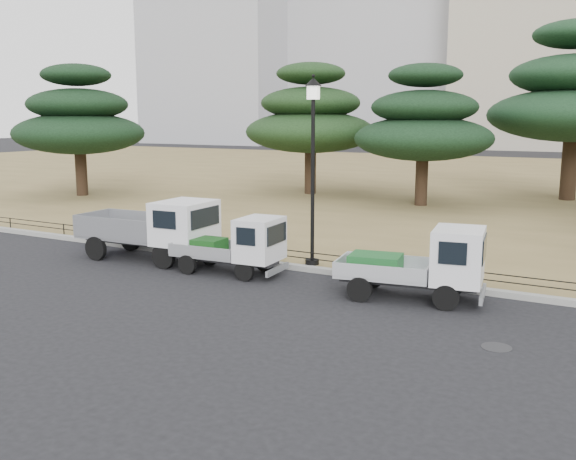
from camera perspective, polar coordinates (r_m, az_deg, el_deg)
The scene contains 14 objects.
ground at distance 16.90m, azimuth -3.32°, elevation -5.38°, with size 220.00×220.00×0.00m, color black.
lawn at distance 45.40m, azimuth 17.90°, elevation 4.00°, with size 120.00×56.00×0.15m, color olive.
curb at distance 19.05m, azimuth 0.88°, elevation -3.34°, with size 120.00×0.25×0.16m, color gray.
truck_large at distance 20.59m, azimuth -11.86°, elevation 0.32°, with size 4.56×2.00×1.96m.
truck_kei_front at distance 18.49m, azimuth -4.69°, elevation -1.37°, with size 3.28×1.58×1.69m.
truck_kei_rear at distance 16.15m, azimuth 11.77°, elevation -2.94°, with size 3.71×2.01×1.85m.
street_lamp at distance 18.66m, azimuth 2.23°, elevation 7.99°, with size 0.49×0.49×5.43m.
pipe_fence at distance 19.10m, azimuth 1.10°, elevation -2.20°, with size 38.00×0.04×0.40m.
tarp_pile at distance 24.33m, azimuth -15.47°, elevation 0.36°, with size 1.74×1.48×1.00m.
manhole at distance 13.50m, azimuth 18.05°, elevation -9.88°, with size 0.60×0.60×0.01m, color #2D2D30.
pine_west_far at distance 37.41m, azimuth -18.13°, elevation 9.25°, with size 7.08×7.08×7.16m.
pine_west_near at distance 36.42m, azimuth 2.02°, elevation 9.85°, with size 7.30×7.30×7.30m.
pine_center_left at distance 32.20m, azimuth 11.96°, elevation 9.17°, with size 6.75×6.75×6.86m.
pine_center_right at distance 36.79m, azimuth 24.12°, elevation 10.73°, with size 8.66×8.66×9.19m.
Camera 1 is at (8.76, -13.73, 4.50)m, focal length 40.00 mm.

